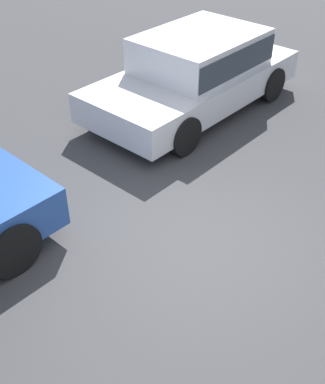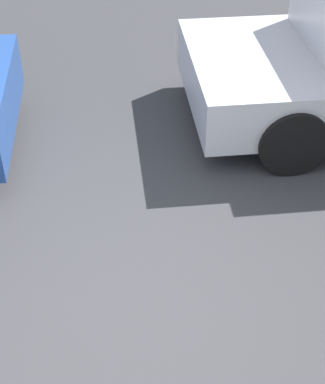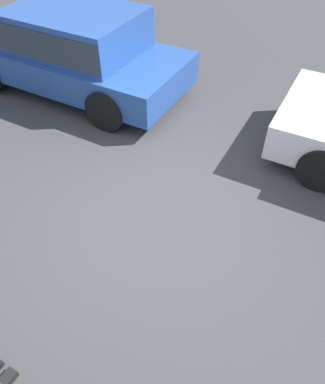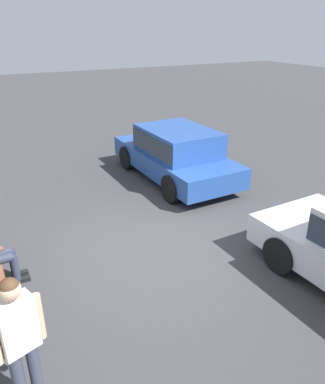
{
  "view_description": "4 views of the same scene",
  "coord_description": "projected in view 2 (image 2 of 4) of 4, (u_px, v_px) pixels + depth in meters",
  "views": [
    {
      "loc": [
        3.36,
        2.6,
        4.07
      ],
      "look_at": [
        0.51,
        -0.09,
        1.16
      ],
      "focal_mm": 45.0,
      "sensor_mm": 36.0,
      "label": 1
    },
    {
      "loc": [
        -0.1,
        2.6,
        3.21
      ],
      "look_at": [
        -0.32,
        -0.01,
        1.11
      ],
      "focal_mm": 55.0,
      "sensor_mm": 36.0,
      "label": 2
    },
    {
      "loc": [
        -1.63,
        2.6,
        3.5
      ],
      "look_at": [
        -0.27,
        0.23,
        0.83
      ],
      "focal_mm": 35.0,
      "sensor_mm": 36.0,
      "label": 3
    },
    {
      "loc": [
        -5.33,
        2.6,
        3.84
      ],
      "look_at": [
        -0.17,
        -0.15,
        1.22
      ],
      "focal_mm": 35.0,
      "sensor_mm": 36.0,
      "label": 4
    }
  ],
  "objects": [
    {
      "name": "ground_plane",
      "position": [
        117.0,
        322.0,
        4.02
      ],
      "size": [
        60.0,
        60.0,
        0.0
      ],
      "primitive_type": "plane",
      "color": "#38383A"
    }
  ]
}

